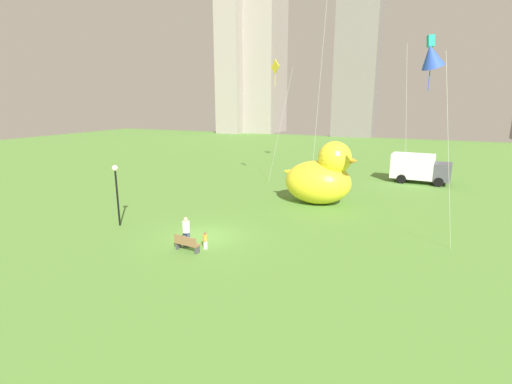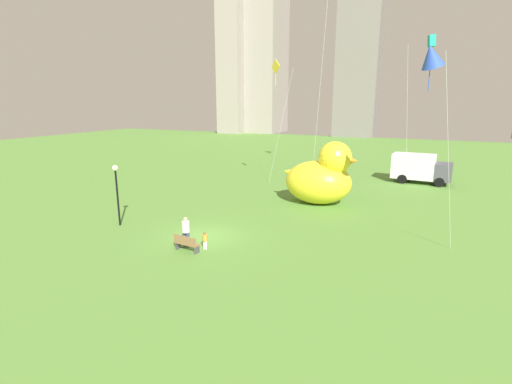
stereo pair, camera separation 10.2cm
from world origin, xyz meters
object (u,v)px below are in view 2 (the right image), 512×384
object	(u,v)px
lamppost	(116,183)
box_truck	(420,169)
park_bench	(186,243)
kite_teal	(431,42)
person_adult	(186,230)
giant_inflatable_duck	(321,177)
person_child	(205,240)
kite_yellow	(276,72)
kite_blue	(432,56)

from	to	relation	value
lamppost	box_truck	bearing A→B (deg)	52.01
park_bench	kite_teal	size ratio (longest dim) A/B	0.11
person_adult	giant_inflatable_duck	xyz separation A→B (m)	(4.45, 12.04, 1.19)
lamppost	box_truck	distance (m)	28.48
giant_inflatable_duck	kite_teal	world-z (taller)	kite_teal
lamppost	park_bench	bearing A→B (deg)	-16.38
person_child	kite_yellow	world-z (taller)	kite_yellow
park_bench	kite_yellow	bearing A→B (deg)	95.39
person_child	park_bench	bearing A→B (deg)	-137.89
person_child	person_adult	bearing A→B (deg)	-177.05
person_child	box_truck	bearing A→B (deg)	66.67
park_bench	kite_blue	bearing A→B (deg)	27.35
giant_inflatable_duck	kite_yellow	xyz separation A→B (m)	(-5.65, 4.52, 8.33)
box_truck	kite_yellow	bearing A→B (deg)	-150.37
giant_inflatable_duck	kite_teal	distance (m)	19.55
giant_inflatable_duck	box_truck	distance (m)	13.60
person_child	kite_blue	xyz separation A→B (m)	(10.40, 5.09, 9.58)
kite_teal	kite_yellow	size ratio (longest dim) A/B	1.23
lamppost	kite_blue	world-z (taller)	kite_blue
park_bench	person_adult	distance (m)	0.89
person_adult	lamppost	bearing A→B (deg)	167.99
box_truck	kite_teal	distance (m)	12.43
giant_inflatable_duck	park_bench	bearing A→B (deg)	-107.64
giant_inflatable_duck	box_truck	world-z (taller)	giant_inflatable_duck
box_truck	kite_blue	world-z (taller)	kite_blue
park_bench	kite_blue	xyz separation A→B (m)	(11.16, 5.77, 9.66)
box_truck	kite_teal	world-z (taller)	kite_teal
kite_yellow	kite_blue	bearing A→B (deg)	-41.77
giant_inflatable_duck	lamppost	distance (m)	15.09
kite_blue	kite_yellow	bearing A→B (deg)	138.23
person_adult	kite_blue	xyz separation A→B (m)	(11.59, 5.15, 9.19)
kite_blue	kite_teal	world-z (taller)	kite_teal
person_adult	kite_teal	size ratio (longest dim) A/B	0.12
giant_inflatable_duck	lamppost	bearing A→B (deg)	-134.56
person_adult	kite_blue	distance (m)	15.66
kite_teal	box_truck	bearing A→B (deg)	-86.59
kite_yellow	person_child	bearing A→B (deg)	-81.80
person_adult	box_truck	bearing A→B (deg)	64.35
lamppost	person_adult	bearing A→B (deg)	-12.01
park_bench	giant_inflatable_duck	size ratio (longest dim) A/B	0.25
park_bench	person_child	distance (m)	1.02
person_child	kite_yellow	distance (m)	19.39
giant_inflatable_duck	kite_teal	bearing A→B (deg)	64.68
person_adult	giant_inflatable_duck	bearing A→B (deg)	69.70
box_truck	kite_yellow	size ratio (longest dim) A/B	0.49
kite_blue	kite_teal	xyz separation A→B (m)	(-0.36, 21.22, 3.45)
box_truck	person_child	bearing A→B (deg)	-113.33
person_child	lamppost	bearing A→B (deg)	170.36
giant_inflatable_duck	person_adult	bearing A→B (deg)	-110.30
person_child	giant_inflatable_duck	xyz separation A→B (m)	(3.27, 11.98, 1.58)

